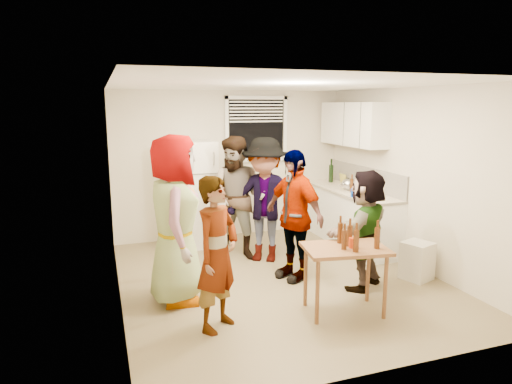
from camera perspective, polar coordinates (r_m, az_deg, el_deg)
name	(u,v)px	position (r m, az deg, el deg)	size (l,w,h in m)	color
room	(279,279)	(6.11, 2.88, -10.85)	(4.00, 4.50, 2.50)	beige
window	(256,129)	(7.92, 0.05, 7.88)	(1.12, 0.10, 1.06)	white
refrigerator	(193,194)	(7.41, -7.91, -0.22)	(0.70, 0.70, 1.70)	white
counter_lower	(349,217)	(7.70, 11.51, -3.13)	(0.60, 2.20, 0.86)	white
countertop	(350,191)	(7.60, 11.64, 0.16)	(0.64, 2.22, 0.04)	beige
backsplash	(365,178)	(7.72, 13.52, 1.75)	(0.03, 2.20, 0.36)	#B5AFA6
upper_cabinets	(353,124)	(7.72, 12.02, 8.31)	(0.34, 1.60, 0.70)	white
kettle	(348,190)	(7.55, 11.44, 0.25)	(0.25, 0.21, 0.21)	silver
paper_towel	(359,193)	(7.31, 12.80, -0.14)	(0.13, 0.13, 0.28)	white
wine_bottle	(331,182)	(8.26, 9.33, 1.22)	(0.08, 0.08, 0.31)	black
beer_bottle_counter	(351,192)	(7.36, 11.84, -0.03)	(0.06, 0.06, 0.21)	#47230C
blue_cup	(354,197)	(7.00, 12.11, -0.60)	(0.09, 0.09, 0.12)	blue
picture_frame	(343,178)	(8.21, 10.83, 1.68)	(0.02, 0.19, 0.16)	#D4C64B
trash_bin	(417,261)	(6.40, 19.49, -8.10)	(0.34, 0.34, 0.50)	beige
serving_table	(343,312)	(5.32, 10.83, -14.48)	(0.89, 0.59, 0.75)	brown
beer_bottle_table	(344,249)	(4.97, 10.92, -7.05)	(0.06, 0.06, 0.21)	#47230C
red_cup	(352,248)	(5.04, 11.96, -6.83)	(0.08, 0.08, 0.11)	#BB340C
guest_grey	(178,300)	(5.59, -9.76, -13.15)	(0.95, 1.94, 0.62)	gray
guest_stripe	(218,327)	(4.93, -4.72, -16.46)	(0.58, 1.58, 0.38)	#141933
guest_back_left	(238,257)	(6.94, -2.26, -8.16)	(0.88, 1.82, 0.69)	brown
guest_back_right	(264,260)	(6.84, 1.06, -8.45)	(1.17, 1.81, 0.67)	#3F4044
guest_black	(293,277)	(6.19, 4.61, -10.60)	(1.00, 1.71, 0.42)	black
guest_orange	(363,286)	(6.05, 13.27, -11.40)	(1.38, 1.49, 0.44)	#DA8742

